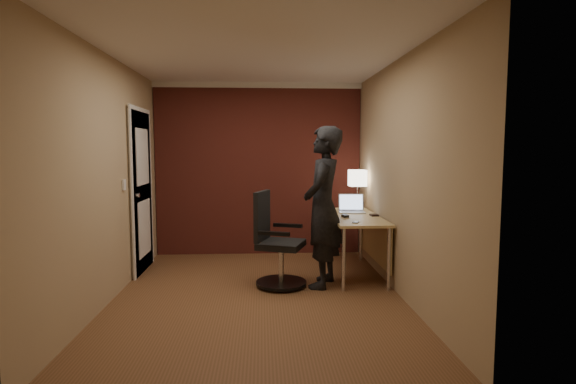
% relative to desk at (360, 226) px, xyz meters
% --- Properties ---
extents(room, '(4.00, 4.00, 4.00)m').
position_rel_desk_xyz_m(room, '(-1.53, 0.74, 0.77)').
color(room, brown).
rests_on(room, ground).
extents(desk, '(0.60, 1.50, 0.73)m').
position_rel_desk_xyz_m(desk, '(0.00, 0.00, 0.00)').
color(desk, '#D7BC7C').
rests_on(desk, ground).
extents(desk_lamp, '(0.22, 0.22, 0.54)m').
position_rel_desk_xyz_m(desk_lamp, '(0.09, 0.59, 0.55)').
color(desk_lamp, silver).
rests_on(desk_lamp, desk).
extents(laptop, '(0.35, 0.28, 0.23)m').
position_rel_desk_xyz_m(laptop, '(-0.04, 0.30, 0.19)').
color(laptop, silver).
rests_on(laptop, desk).
extents(mouse, '(0.08, 0.11, 0.03)m').
position_rel_desk_xyz_m(mouse, '(-0.21, -0.14, 0.14)').
color(mouse, black).
rests_on(mouse, desk).
extents(phone, '(0.10, 0.13, 0.01)m').
position_rel_desk_xyz_m(phone, '(-0.16, -0.53, 0.13)').
color(phone, black).
rests_on(phone, desk).
extents(wallet, '(0.10, 0.12, 0.02)m').
position_rel_desk_xyz_m(wallet, '(0.17, -0.06, 0.14)').
color(wallet, black).
rests_on(wallet, desk).
extents(office_chair, '(0.61, 0.66, 1.05)m').
position_rel_desk_xyz_m(office_chair, '(-1.06, -0.46, -0.14)').
color(office_chair, black).
rests_on(office_chair, ground).
extents(person, '(0.63, 0.76, 1.80)m').
position_rel_desk_xyz_m(person, '(-0.52, -0.48, 0.30)').
color(person, black).
rests_on(person, ground).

